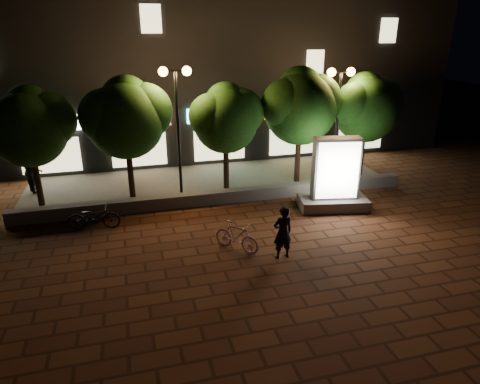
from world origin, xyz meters
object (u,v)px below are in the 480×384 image
object	(u,v)px
tree_far_left	(29,124)
pedestrian	(32,170)
tree_far_right	(367,105)
ad_kiosk	(335,180)
scooter_parked	(94,217)
tree_mid	(226,116)
tree_right	(301,104)
tree_left	(126,115)
street_lamp_right	(339,96)
street_lamp_left	(176,99)
scooter_pink	(236,236)
rider	(283,232)

from	to	relation	value
tree_far_left	pedestrian	size ratio (longest dim) A/B	2.51
tree_far_right	ad_kiosk	distance (m)	4.88
scooter_parked	tree_mid	bearing A→B (deg)	-56.27
tree_right	tree_left	bearing A→B (deg)	-180.00
street_lamp_right	ad_kiosk	distance (m)	4.24
pedestrian	street_lamp_left	bearing A→B (deg)	-134.71
tree_left	scooter_pink	world-z (taller)	tree_left
tree_left	pedestrian	bearing A→B (deg)	157.08
tree_right	ad_kiosk	xyz separation A→B (m)	(0.20, -3.15, -2.42)
tree_right	tree_far_left	bearing A→B (deg)	-180.00
tree_right	pedestrian	world-z (taller)	tree_right
tree_right	pedestrian	distance (m)	11.77
pedestrian	scooter_parked	bearing A→B (deg)	-175.67
tree_far_right	street_lamp_right	world-z (taller)	street_lamp_right
street_lamp_right	ad_kiosk	bearing A→B (deg)	-116.49
street_lamp_left	street_lamp_right	distance (m)	7.00
street_lamp_right	tree_far_left	bearing A→B (deg)	178.79
tree_left	street_lamp_left	world-z (taller)	street_lamp_left
street_lamp_left	tree_far_left	bearing A→B (deg)	177.24
tree_far_left	scooter_pink	bearing A→B (deg)	-40.00
street_lamp_left	scooter_pink	bearing A→B (deg)	-78.59
scooter_parked	pedestrian	distance (m)	5.14
pedestrian	tree_mid	bearing A→B (deg)	-128.49
tree_mid	tree_right	xyz separation A→B (m)	(3.31, 0.00, 0.35)
tree_left	tree_mid	distance (m)	4.00
street_lamp_right	scooter_pink	world-z (taller)	street_lamp_right
rider	street_lamp_right	bearing A→B (deg)	-134.01
tree_mid	tree_far_left	bearing A→B (deg)	180.00
street_lamp_left	tree_mid	bearing A→B (deg)	7.31
tree_mid	street_lamp_right	xyz separation A→B (m)	(4.95, -0.26, 0.68)
tree_right	street_lamp_left	world-z (taller)	street_lamp_left
pedestrian	street_lamp_right	bearing A→B (deg)	-125.12
rider	street_lamp_left	bearing A→B (deg)	-75.02
street_lamp_right	scooter_pink	distance (m)	8.60
tree_far_left	tree_mid	distance (m)	7.50
ad_kiosk	rider	distance (m)	4.53
tree_left	pedestrian	distance (m)	5.03
scooter_pink	rider	size ratio (longest dim) A/B	0.94
ad_kiosk	street_lamp_left	bearing A→B (deg)	152.56
tree_far_right	scooter_parked	xyz separation A→B (m)	(-11.93, -2.68, -2.90)
tree_right	ad_kiosk	world-z (taller)	tree_right
tree_far_left	tree_far_right	xyz separation A→B (m)	(14.00, 0.00, 0.08)
tree_far_left	pedestrian	world-z (taller)	tree_far_left
tree_left	tree_right	bearing A→B (deg)	0.00
tree_left	street_lamp_right	world-z (taller)	street_lamp_right
scooter_parked	pedestrian	bearing A→B (deg)	38.28
tree_far_left	tree_mid	size ratio (longest dim) A/B	1.03
tree_left	ad_kiosk	bearing A→B (deg)	-22.77
scooter_parked	pedestrian	size ratio (longest dim) A/B	0.97
scooter_pink	rider	world-z (taller)	rider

